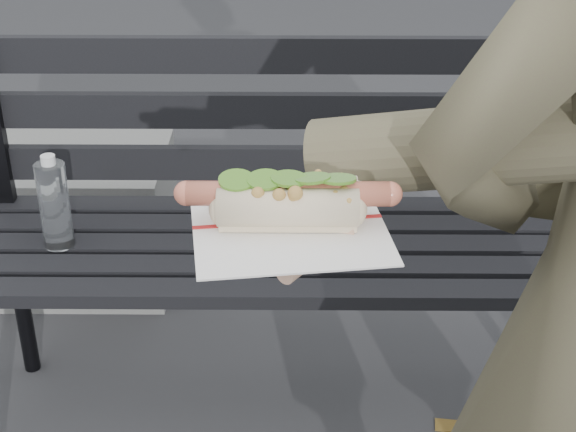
{
  "coord_description": "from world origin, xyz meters",
  "views": [
    {
      "loc": [
        -0.09,
        -0.71,
        1.44
      ],
      "look_at": [
        -0.1,
        0.06,
        1.02
      ],
      "focal_mm": 55.0,
      "sensor_mm": 36.0,
      "label": 1
    }
  ],
  "objects": [
    {
      "name": "park_bench",
      "position": [
        -0.11,
        1.0,
        0.52
      ],
      "size": [
        1.5,
        0.44,
        0.88
      ],
      "color": "black",
      "rests_on": "ground"
    },
    {
      "name": "held_hotdog",
      "position": [
        0.1,
        0.12,
        1.05
      ],
      "size": [
        0.64,
        0.31,
        0.2
      ],
      "color": "brown"
    }
  ]
}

